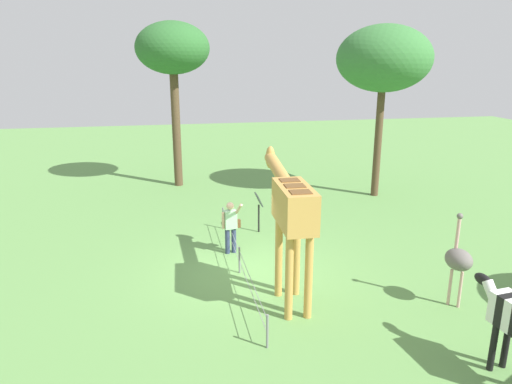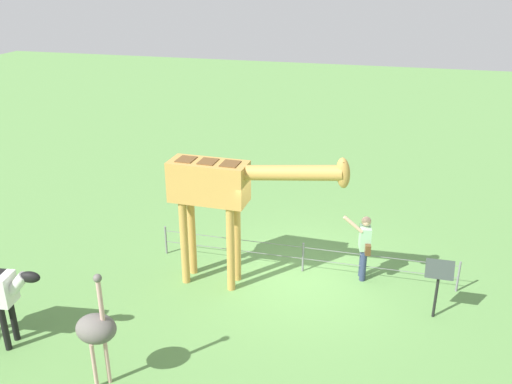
{
  "view_description": "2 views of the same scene",
  "coord_description": "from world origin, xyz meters",
  "px_view_note": "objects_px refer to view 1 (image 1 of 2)",
  "views": [
    {
      "loc": [
        -11.55,
        2.04,
        5.64
      ],
      "look_at": [
        -0.14,
        -0.19,
        2.3
      ],
      "focal_mm": 33.04,
      "sensor_mm": 36.0,
      "label": 1
    },
    {
      "loc": [
        1.75,
        -11.03,
        6.78
      ],
      "look_at": [
        -0.98,
        -0.44,
        2.23
      ],
      "focal_mm": 38.28,
      "sensor_mm": 36.0,
      "label": 2
    }
  ],
  "objects_px": {
    "tree_east": "(384,59)",
    "info_sign": "(259,205)",
    "ostrich": "(458,260)",
    "giraffe": "(291,208)",
    "visitor": "(231,224)",
    "tree_northeast": "(173,50)"
  },
  "relations": [
    {
      "from": "tree_east",
      "to": "info_sign",
      "type": "distance_m",
      "value": 8.04
    },
    {
      "from": "ostrich",
      "to": "giraffe",
      "type": "bearing_deg",
      "value": 73.93
    },
    {
      "from": "info_sign",
      "to": "visitor",
      "type": "bearing_deg",
      "value": 143.58
    },
    {
      "from": "ostrich",
      "to": "visitor",
      "type": "bearing_deg",
      "value": 48.85
    },
    {
      "from": "giraffe",
      "to": "info_sign",
      "type": "distance_m",
      "value": 4.79
    },
    {
      "from": "tree_northeast",
      "to": "ostrich",
      "type": "bearing_deg",
      "value": -154.14
    },
    {
      "from": "tree_northeast",
      "to": "giraffe",
      "type": "bearing_deg",
      "value": -168.72
    },
    {
      "from": "visitor",
      "to": "tree_east",
      "type": "distance_m",
      "value": 9.61
    },
    {
      "from": "giraffe",
      "to": "info_sign",
      "type": "relative_size",
      "value": 2.96
    },
    {
      "from": "tree_east",
      "to": "info_sign",
      "type": "height_order",
      "value": "tree_east"
    },
    {
      "from": "ostrich",
      "to": "tree_east",
      "type": "bearing_deg",
      "value": -13.43
    },
    {
      "from": "giraffe",
      "to": "visitor",
      "type": "height_order",
      "value": "giraffe"
    },
    {
      "from": "giraffe",
      "to": "ostrich",
      "type": "bearing_deg",
      "value": -106.07
    },
    {
      "from": "giraffe",
      "to": "ostrich",
      "type": "height_order",
      "value": "giraffe"
    },
    {
      "from": "info_sign",
      "to": "tree_east",
      "type": "bearing_deg",
      "value": -59.53
    },
    {
      "from": "visitor",
      "to": "tree_northeast",
      "type": "height_order",
      "value": "tree_northeast"
    },
    {
      "from": "tree_east",
      "to": "tree_northeast",
      "type": "bearing_deg",
      "value": 68.14
    },
    {
      "from": "giraffe",
      "to": "info_sign",
      "type": "height_order",
      "value": "giraffe"
    },
    {
      "from": "giraffe",
      "to": "tree_northeast",
      "type": "xyz_separation_m",
      "value": [
        11.18,
        2.23,
        3.6
      ]
    },
    {
      "from": "ostrich",
      "to": "info_sign",
      "type": "distance_m",
      "value": 6.67
    },
    {
      "from": "info_sign",
      "to": "ostrich",
      "type": "bearing_deg",
      "value": -148.05
    },
    {
      "from": "giraffe",
      "to": "info_sign",
      "type": "bearing_deg",
      "value": -2.22
    }
  ]
}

